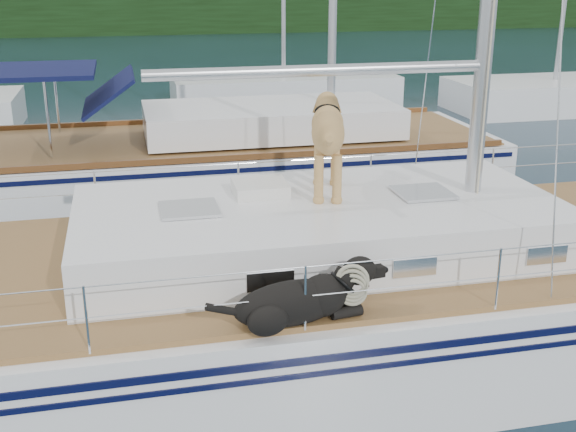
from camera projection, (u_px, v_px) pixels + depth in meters
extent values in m
plane|color=black|center=(249.00, 358.00, 8.20)|extent=(120.00, 120.00, 0.00)
cube|color=#595147|center=(134.00, 24.00, 50.60)|extent=(92.00, 1.00, 1.20)
cube|color=white|center=(248.00, 318.00, 8.04)|extent=(12.00, 3.80, 1.40)
cube|color=olive|center=(247.00, 257.00, 7.80)|extent=(11.52, 3.50, 0.06)
cube|color=white|center=(319.00, 225.00, 7.87)|extent=(5.20, 2.50, 0.55)
cylinder|color=silver|center=(321.00, 70.00, 7.33)|extent=(3.60, 0.12, 0.12)
cylinder|color=silver|center=(282.00, 269.00, 6.00)|extent=(10.56, 0.01, 0.01)
cylinder|color=silver|center=(223.00, 165.00, 9.22)|extent=(10.56, 0.01, 0.01)
cube|color=blue|center=(239.00, 206.00, 9.33)|extent=(0.66, 0.55, 0.04)
cube|color=silver|center=(260.00, 188.00, 7.98)|extent=(0.59, 0.49, 0.15)
torus|color=#BCB595|center=(353.00, 280.00, 6.28)|extent=(0.39, 0.22, 0.37)
cube|color=white|center=(211.00, 173.00, 13.97)|extent=(11.00, 3.50, 1.30)
cube|color=olive|center=(210.00, 140.00, 13.76)|extent=(10.56, 3.29, 0.06)
cube|color=white|center=(271.00, 119.00, 13.90)|extent=(4.80, 2.30, 0.55)
cube|color=#0E133A|center=(25.00, 71.00, 12.63)|extent=(2.40, 2.30, 0.08)
cube|color=white|center=(284.00, 91.00, 23.67)|extent=(7.20, 3.00, 1.10)
cube|color=white|center=(553.00, 97.00, 22.61)|extent=(6.40, 3.00, 1.10)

